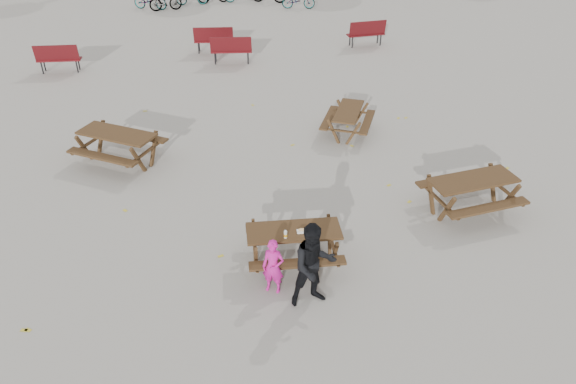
{
  "coord_description": "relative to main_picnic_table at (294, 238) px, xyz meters",
  "views": [
    {
      "loc": [
        -1.06,
        -8.55,
        7.09
      ],
      "look_at": [
        0.0,
        1.0,
        1.0
      ],
      "focal_mm": 35.0,
      "sensor_mm": 36.0,
      "label": 1
    }
  ],
  "objects": [
    {
      "name": "adult",
      "position": [
        0.21,
        -1.14,
        0.24
      ],
      "size": [
        0.91,
        0.77,
        1.66
      ],
      "primitive_type": "imported",
      "rotation": [
        0.0,
        0.0,
        0.19
      ],
      "color": "black",
      "rests_on": "ground"
    },
    {
      "name": "picnic_table_east",
      "position": [
        4.09,
        1.36,
        -0.17
      ],
      "size": [
        2.2,
        1.91,
        0.83
      ],
      "primitive_type": null,
      "rotation": [
        0.0,
        0.0,
        0.21
      ],
      "color": "#322012",
      "rests_on": "ground"
    },
    {
      "name": "bread_roll",
      "position": [
        0.14,
        -0.08,
        0.25
      ],
      "size": [
        0.14,
        0.06,
        0.05
      ],
      "primitive_type": "ellipsoid",
      "color": "tan",
      "rests_on": "food_tray"
    },
    {
      "name": "soda_bottle",
      "position": [
        -0.18,
        -0.23,
        0.26
      ],
      "size": [
        0.07,
        0.07,
        0.17
      ],
      "color": "silver",
      "rests_on": "main_picnic_table"
    },
    {
      "name": "child",
      "position": [
        -0.46,
        -0.77,
        -0.03
      ],
      "size": [
        0.47,
        0.39,
        1.1
      ],
      "primitive_type": "imported",
      "rotation": [
        0.0,
        0.0,
        -0.38
      ],
      "color": "#D61A92",
      "rests_on": "ground"
    },
    {
      "name": "main_picnic_table",
      "position": [
        0.0,
        0.0,
        0.0
      ],
      "size": [
        1.8,
        1.45,
        0.78
      ],
      "color": "#322012",
      "rests_on": "ground"
    },
    {
      "name": "fallen_leaves",
      "position": [
        0.5,
        2.5,
        -0.58
      ],
      "size": [
        11.0,
        11.0,
        0.01
      ],
      "primitive_type": null,
      "color": "gold",
      "rests_on": "ground"
    },
    {
      "name": "ground",
      "position": [
        0.0,
        0.0,
        -0.59
      ],
      "size": [
        80.0,
        80.0,
        0.0
      ],
      "primitive_type": "plane",
      "color": "gray",
      "rests_on": "ground"
    },
    {
      "name": "food_tray",
      "position": [
        0.14,
        -0.08,
        0.21
      ],
      "size": [
        0.18,
        0.11,
        0.03
      ],
      "primitive_type": "cube",
      "color": "white",
      "rests_on": "main_picnic_table"
    },
    {
      "name": "picnic_table_far",
      "position": [
        2.18,
        5.5,
        -0.24
      ],
      "size": [
        1.81,
        1.99,
        0.7
      ],
      "primitive_type": null,
      "rotation": [
        0.0,
        0.0,
        1.19
      ],
      "color": "#322012",
      "rests_on": "ground"
    },
    {
      "name": "picnic_table_north",
      "position": [
        -3.94,
        4.46,
        -0.16
      ],
      "size": [
        2.48,
        2.33,
        0.85
      ],
      "primitive_type": null,
      "rotation": [
        0.0,
        0.0,
        -0.5
      ],
      "color": "#322012",
      "rests_on": "ground"
    },
    {
      "name": "park_bench_row",
      "position": [
        -1.24,
        12.35,
        -0.07
      ],
      "size": [
        13.03,
        2.36,
        1.03
      ],
      "color": "#5F1317",
      "rests_on": "ground"
    }
  ]
}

